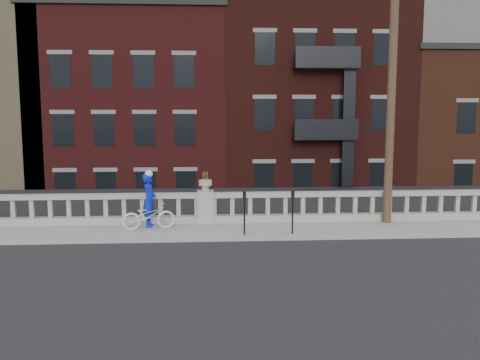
{
  "coord_description": "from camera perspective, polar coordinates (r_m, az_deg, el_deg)",
  "views": [
    {
      "loc": [
        0.01,
        -13.99,
        4.04
      ],
      "look_at": [
        1.13,
        3.2,
        1.71
      ],
      "focal_mm": 40.0,
      "sensor_mm": 36.0,
      "label": 1
    }
  ],
  "objects": [
    {
      "name": "ground",
      "position": [
        14.56,
        -3.66,
        -8.43
      ],
      "size": [
        120.0,
        120.0,
        0.0
      ],
      "primitive_type": "plane",
      "color": "black",
      "rests_on": "ground"
    },
    {
      "name": "sidewalk",
      "position": [
        17.44,
        -3.68,
        -5.46
      ],
      "size": [
        32.0,
        2.2,
        0.15
      ],
      "primitive_type": "cube",
      "color": "gray",
      "rests_on": "ground"
    },
    {
      "name": "balustrade",
      "position": [
        18.26,
        -3.7,
        -3.06
      ],
      "size": [
        28.0,
        0.34,
        1.03
      ],
      "color": "gray",
      "rests_on": "sidewalk"
    },
    {
      "name": "planter_pedestal",
      "position": [
        18.22,
        -3.7,
        -2.47
      ],
      "size": [
        0.55,
        0.55,
        1.76
      ],
      "color": "gray",
      "rests_on": "sidewalk"
    },
    {
      "name": "lower_level",
      "position": [
        37.06,
        -2.88,
        5.5
      ],
      "size": [
        80.0,
        44.0,
        20.8
      ],
      "color": "#605E59",
      "rests_on": "ground"
    },
    {
      "name": "utility_pole",
      "position": [
        18.68,
        15.93,
        11.07
      ],
      "size": [
        1.6,
        0.28,
        10.0
      ],
      "color": "#422D1E",
      "rests_on": "sidewalk"
    },
    {
      "name": "parking_meter_c",
      "position": [
        16.46,
        0.47,
        -2.97
      ],
      "size": [
        0.1,
        0.09,
        1.36
      ],
      "color": "black",
      "rests_on": "sidewalk"
    },
    {
      "name": "parking_meter_d",
      "position": [
        16.64,
        5.64,
        -2.89
      ],
      "size": [
        0.1,
        0.09,
        1.36
      ],
      "color": "black",
      "rests_on": "sidewalk"
    },
    {
      "name": "bicycle",
      "position": [
        17.53,
        -9.73,
        -3.76
      ],
      "size": [
        1.78,
        0.97,
        0.89
      ],
      "primitive_type": "imported",
      "rotation": [
        0.0,
        0.0,
        1.81
      ],
      "color": "silver",
      "rests_on": "sidewalk"
    },
    {
      "name": "cyclist",
      "position": [
        17.81,
        -9.65,
        -2.12
      ],
      "size": [
        0.47,
        0.68,
        1.77
      ],
      "primitive_type": "imported",
      "rotation": [
        0.0,
        0.0,
        1.5
      ],
      "color": "#0C20C0",
      "rests_on": "sidewalk"
    }
  ]
}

